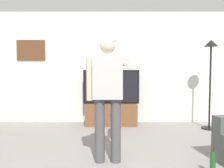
{
  "coord_description": "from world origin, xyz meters",
  "views": [
    {
      "loc": [
        -0.01,
        -2.59,
        1.27
      ],
      "look_at": [
        -0.01,
        1.2,
        1.05
      ],
      "focal_mm": 35.85,
      "sensor_mm": 36.0,
      "label": 1
    }
  ],
  "objects_px": {
    "tv_stand": "(111,114)",
    "beverage_bottle": "(213,163)",
    "television": "(111,87)",
    "wall_clock": "(111,35)",
    "floor_lamp": "(210,66)",
    "framed_picture": "(31,50)",
    "person_standing_nearer_lamp": "(108,92)"
  },
  "relations": [
    {
      "from": "tv_stand",
      "to": "floor_lamp",
      "type": "distance_m",
      "value": 2.46
    },
    {
      "from": "tv_stand",
      "to": "framed_picture",
      "type": "bearing_deg",
      "value": 171.42
    },
    {
      "from": "wall_clock",
      "to": "person_standing_nearer_lamp",
      "type": "distance_m",
      "value": 2.66
    },
    {
      "from": "framed_picture",
      "to": "floor_lamp",
      "type": "relative_size",
      "value": 0.36
    },
    {
      "from": "floor_lamp",
      "to": "person_standing_nearer_lamp",
      "type": "distance_m",
      "value": 2.85
    },
    {
      "from": "tv_stand",
      "to": "beverage_bottle",
      "type": "height_order",
      "value": "tv_stand"
    },
    {
      "from": "framed_picture",
      "to": "television",
      "type": "bearing_deg",
      "value": -7.25
    },
    {
      "from": "television",
      "to": "wall_clock",
      "type": "relative_size",
      "value": 4.02
    },
    {
      "from": "wall_clock",
      "to": "beverage_bottle",
      "type": "relative_size",
      "value": 0.92
    },
    {
      "from": "floor_lamp",
      "to": "person_standing_nearer_lamp",
      "type": "height_order",
      "value": "floor_lamp"
    },
    {
      "from": "wall_clock",
      "to": "floor_lamp",
      "type": "bearing_deg",
      "value": -16.35
    },
    {
      "from": "television",
      "to": "floor_lamp",
      "type": "distance_m",
      "value": 2.24
    },
    {
      "from": "television",
      "to": "beverage_bottle",
      "type": "height_order",
      "value": "television"
    },
    {
      "from": "tv_stand",
      "to": "beverage_bottle",
      "type": "xyz_separation_m",
      "value": [
        1.25,
        -2.52,
        -0.1
      ]
    },
    {
      "from": "television",
      "to": "person_standing_nearer_lamp",
      "type": "distance_m",
      "value": 2.16
    },
    {
      "from": "framed_picture",
      "to": "person_standing_nearer_lamp",
      "type": "relative_size",
      "value": 0.4
    },
    {
      "from": "framed_picture",
      "to": "floor_lamp",
      "type": "height_order",
      "value": "framed_picture"
    },
    {
      "from": "tv_stand",
      "to": "floor_lamp",
      "type": "relative_size",
      "value": 0.61
    },
    {
      "from": "television",
      "to": "beverage_bottle",
      "type": "bearing_deg",
      "value": -64.0
    },
    {
      "from": "tv_stand",
      "to": "beverage_bottle",
      "type": "bearing_deg",
      "value": -63.59
    },
    {
      "from": "tv_stand",
      "to": "person_standing_nearer_lamp",
      "type": "height_order",
      "value": "person_standing_nearer_lamp"
    },
    {
      "from": "tv_stand",
      "to": "wall_clock",
      "type": "xyz_separation_m",
      "value": [
        -0.0,
        0.29,
        1.88
      ]
    },
    {
      "from": "tv_stand",
      "to": "person_standing_nearer_lamp",
      "type": "distance_m",
      "value": 2.23
    },
    {
      "from": "television",
      "to": "framed_picture",
      "type": "distance_m",
      "value": 2.16
    },
    {
      "from": "television",
      "to": "framed_picture",
      "type": "relative_size",
      "value": 1.89
    },
    {
      "from": "wall_clock",
      "to": "beverage_bottle",
      "type": "bearing_deg",
      "value": -66.0
    },
    {
      "from": "tv_stand",
      "to": "person_standing_nearer_lamp",
      "type": "relative_size",
      "value": 0.69
    },
    {
      "from": "tv_stand",
      "to": "framed_picture",
      "type": "xyz_separation_m",
      "value": [
        -1.96,
        0.3,
        1.52
      ]
    },
    {
      "from": "beverage_bottle",
      "to": "tv_stand",
      "type": "bearing_deg",
      "value": 116.41
    },
    {
      "from": "television",
      "to": "floor_lamp",
      "type": "height_order",
      "value": "floor_lamp"
    },
    {
      "from": "framed_picture",
      "to": "beverage_bottle",
      "type": "relative_size",
      "value": 1.94
    },
    {
      "from": "framed_picture",
      "to": "beverage_bottle",
      "type": "distance_m",
      "value": 4.57
    }
  ]
}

